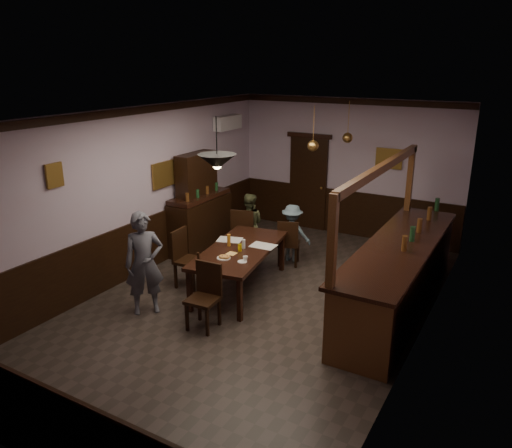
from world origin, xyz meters
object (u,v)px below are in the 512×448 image
Objects in this scene: bar_counter at (398,274)px; chair_far_right at (288,241)px; person_standing at (144,263)px; pendant_brass_mid at (313,146)px; chair_side at (185,255)px; pendant_iron at (217,162)px; sideboard at (199,212)px; dining_table at (240,252)px; coffee_cup at (245,258)px; soda_can at (240,248)px; chair_far_left at (244,232)px; pendant_brass_far at (347,138)px; person_seated_left at (249,225)px; person_seated_right at (292,233)px; chair_near at (205,293)px.

chair_far_right is at bearing 162.65° from bar_counter.
pendant_brass_mid is at bearing 16.24° from person_standing.
pendant_iron is (1.02, -0.45, 1.80)m from chair_side.
chair_far_right is 0.45× the size of sideboard.
dining_table is 29.14× the size of coffee_cup.
pendant_brass_mid is (1.45, 2.91, 1.49)m from person_standing.
chair_side reaches higher than soda_can.
chair_far_left is at bearing 118.82° from soda_can.
coffee_cup is 0.11× the size of pendant_iron.
bar_counter is at bearing 144.44° from chair_far_right.
chair_far_left is 2.73m from pendant_brass_far.
chair_side is at bearing -159.16° from dining_table.
soda_can is at bearing -56.67° from dining_table.
pendant_iron reaches higher than sideboard.
person_seated_left is (-0.05, 0.28, 0.06)m from chair_far_left.
chair_side is (-0.89, -0.34, -0.13)m from dining_table.
coffee_cup is at bearing 75.99° from chair_far_right.
chair_far_right is at bearing 147.88° from person_seated_left.
chair_far_left is 0.93m from person_seated_right.
chair_side is 0.80× the size of person_seated_left.
person_seated_right is at bearing 86.39° from chair_near.
dining_table is at bearing 61.09° from chair_far_right.
coffee_cup reaches higher than dining_table.
pendant_brass_mid reaches higher than chair_near.
person_seated_left is 0.31× the size of bar_counter.
person_seated_left reaches higher than chair_side.
coffee_cup is 0.10× the size of pendant_brass_mid.
person_standing is 13.45× the size of soda_can.
pendant_brass_mid is 1.22m from pendant_brass_far.
pendant_brass_mid reaches higher than person_seated_left.
dining_table is at bearing 74.91° from person_seated_right.
pendant_iron is at bearing -101.00° from pendant_brass_far.
pendant_iron reaches higher than chair_far_right.
chair_far_right is 1.12× the size of pendant_brass_far.
pendant_brass_mid reaches higher than chair_far_left.
person_seated_right is (0.20, 1.60, -0.12)m from dining_table.
pendant_brass_far is at bearing -164.62° from person_seated_left.
person_seated_right is 0.56× the size of sideboard.
pendant_brass_mid is (0.48, 2.30, -0.06)m from pendant_iron.
pendant_iron is at bearing -101.84° from pendant_brass_mid.
person_seated_right is 1.96m from sideboard.
chair_far_left is at bearing 112.90° from coffee_cup.
sideboard is at bearing -172.43° from pendant_brass_mid.
chair_far_right is (0.89, 0.16, -0.07)m from chair_far_left.
chair_far_right is at bearing 174.25° from chair_far_left.
sideboard is 2.67× the size of pendant_iron.
pendant_brass_mid is at bearing -43.14° from chair_side.
chair_far_left is 1.93m from coffee_cup.
person_seated_right is 1.74m from soda_can.
chair_side is 0.63× the size of person_standing.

